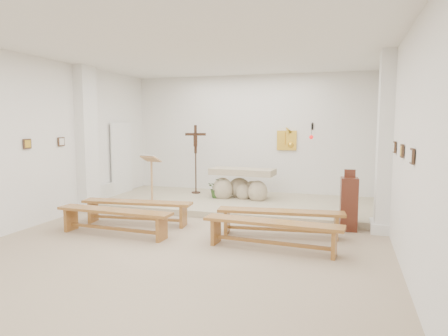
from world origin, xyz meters
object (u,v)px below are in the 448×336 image
(donation_pedestal, at_px, (349,204))
(bench_left_front, at_px, (137,207))
(bench_right_second, at_px, (272,228))
(lectern, at_px, (151,179))
(crucifix_stand, at_px, (196,154))
(bench_left_second, at_px, (114,216))
(altar, at_px, (242,186))
(bench_right_front, at_px, (280,217))

(donation_pedestal, height_order, bench_left_front, donation_pedestal)
(donation_pedestal, height_order, bench_right_second, donation_pedestal)
(lectern, bearing_deg, crucifix_stand, 81.41)
(bench_left_second, bearing_deg, altar, 69.38)
(altar, relative_size, bench_right_front, 0.72)
(bench_left_front, bearing_deg, crucifix_stand, 82.37)
(bench_left_front, height_order, bench_right_second, same)
(altar, relative_size, bench_right_second, 0.73)
(bench_left_front, bearing_deg, lectern, 100.36)
(crucifix_stand, bearing_deg, bench_left_front, -105.16)
(lectern, height_order, bench_left_second, lectern)
(altar, bearing_deg, crucifix_stand, 168.68)
(bench_left_second, bearing_deg, bench_right_front, 18.69)
(crucifix_stand, distance_m, bench_right_second, 5.04)
(donation_pedestal, distance_m, bench_left_second, 4.60)
(altar, height_order, crucifix_stand, crucifix_stand)
(bench_left_front, relative_size, bench_right_second, 1.00)
(bench_right_second, bearing_deg, bench_left_front, 168.21)
(bench_right_front, xyz_separation_m, bench_left_second, (-3.04, -0.87, 0.00))
(altar, relative_size, donation_pedestal, 1.41)
(bench_right_front, bearing_deg, lectern, 150.85)
(bench_left_second, bearing_deg, bench_left_front, 92.77)
(donation_pedestal, xyz_separation_m, bench_right_front, (-1.23, -0.83, -0.17))
(bench_left_front, height_order, bench_left_second, same)
(crucifix_stand, xyz_separation_m, bench_right_front, (2.92, -3.14, -0.89))
(lectern, bearing_deg, bench_right_second, -24.89)
(bench_left_second, distance_m, bench_right_second, 3.04)
(bench_left_second, bearing_deg, bench_right_second, 2.77)
(bench_left_front, bearing_deg, bench_right_front, -5.52)
(altar, bearing_deg, donation_pedestal, -31.51)
(donation_pedestal, bearing_deg, altar, 139.89)
(bench_left_second, xyz_separation_m, bench_right_second, (3.04, 0.00, 0.00))
(crucifix_stand, distance_m, bench_left_second, 4.10)
(lectern, xyz_separation_m, bench_left_second, (0.42, -2.34, -0.38))
(donation_pedestal, height_order, bench_right_front, donation_pedestal)
(crucifix_stand, relative_size, bench_left_second, 0.81)
(crucifix_stand, bearing_deg, bench_left_second, -104.70)
(crucifix_stand, xyz_separation_m, bench_left_front, (-0.12, -3.14, -0.89))
(crucifix_stand, height_order, bench_right_front, crucifix_stand)
(bench_right_second, bearing_deg, bench_left_second, -175.88)
(altar, height_order, lectern, lectern)
(crucifix_stand, xyz_separation_m, donation_pedestal, (4.16, -2.31, -0.73))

